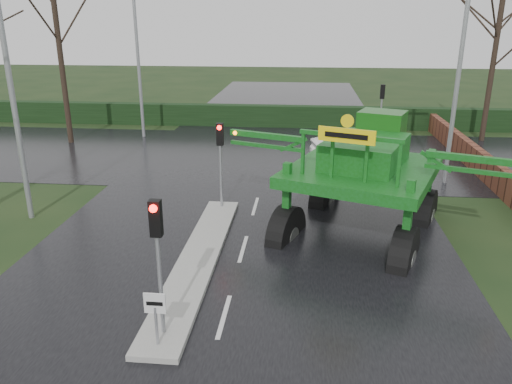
# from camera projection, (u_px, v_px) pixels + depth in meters

# --- Properties ---
(ground) EXTENTS (140.00, 140.00, 0.00)m
(ground) POSITION_uv_depth(u_px,v_px,m) (224.00, 317.00, 12.85)
(ground) COLOR black
(ground) RESTS_ON ground
(road_main) EXTENTS (14.00, 80.00, 0.02)m
(road_main) POSITION_uv_depth(u_px,v_px,m) (260.00, 191.00, 22.24)
(road_main) COLOR black
(road_main) RESTS_ON ground
(road_cross) EXTENTS (80.00, 12.00, 0.02)m
(road_cross) POSITION_uv_depth(u_px,v_px,m) (270.00, 156.00, 27.88)
(road_cross) COLOR black
(road_cross) RESTS_ON ground
(median_island) EXTENTS (1.20, 10.00, 0.16)m
(median_island) POSITION_uv_depth(u_px,v_px,m) (198.00, 259.00, 15.76)
(median_island) COLOR gray
(median_island) RESTS_ON ground
(hedge_row) EXTENTS (44.00, 0.90, 1.50)m
(hedge_row) POSITION_uv_depth(u_px,v_px,m) (278.00, 116.00, 35.15)
(hedge_row) COLOR black
(hedge_row) RESTS_ON ground
(brick_wall) EXTENTS (0.40, 20.00, 1.20)m
(brick_wall) POSITION_uv_depth(u_px,v_px,m) (465.00, 150.00, 26.70)
(brick_wall) COLOR #592D1E
(brick_wall) RESTS_ON ground
(keep_left_sign) EXTENTS (0.50, 0.07, 1.35)m
(keep_left_sign) POSITION_uv_depth(u_px,v_px,m) (155.00, 311.00, 11.21)
(keep_left_sign) COLOR gray
(keep_left_sign) RESTS_ON ground
(traffic_signal_near) EXTENTS (0.26, 0.33, 3.52)m
(traffic_signal_near) POSITION_uv_depth(u_px,v_px,m) (157.00, 240.00, 11.17)
(traffic_signal_near) COLOR gray
(traffic_signal_near) RESTS_ON ground
(traffic_signal_mid) EXTENTS (0.26, 0.33, 3.52)m
(traffic_signal_mid) POSITION_uv_depth(u_px,v_px,m) (220.00, 147.00, 19.16)
(traffic_signal_mid) COLOR gray
(traffic_signal_mid) RESTS_ON ground
(traffic_signal_far) EXTENTS (0.26, 0.33, 3.52)m
(traffic_signal_far) POSITION_uv_depth(u_px,v_px,m) (382.00, 100.00, 30.19)
(traffic_signal_far) COLOR gray
(traffic_signal_far) RESTS_ON ground
(street_light_left_near) EXTENTS (3.85, 0.30, 10.00)m
(street_light_left_near) POSITION_uv_depth(u_px,v_px,m) (14.00, 58.00, 17.28)
(street_light_left_near) COLOR gray
(street_light_left_near) RESTS_ON ground
(street_light_right) EXTENTS (3.85, 0.30, 10.00)m
(street_light_right) POSITION_uv_depth(u_px,v_px,m) (454.00, 50.00, 21.38)
(street_light_right) COLOR gray
(street_light_right) RESTS_ON ground
(street_light_left_far) EXTENTS (3.85, 0.30, 10.00)m
(street_light_left_far) POSITION_uv_depth(u_px,v_px,m) (142.00, 41.00, 30.43)
(street_light_left_far) COLOR gray
(street_light_left_far) RESTS_ON ground
(tree_left_far) EXTENTS (7.70, 7.70, 13.26)m
(tree_left_far) POSITION_uv_depth(u_px,v_px,m) (56.00, 21.00, 28.58)
(tree_left_far) COLOR black
(tree_left_far) RESTS_ON ground
(tree_right_far) EXTENTS (7.00, 7.00, 12.05)m
(tree_right_far) POSITION_uv_depth(u_px,v_px,m) (498.00, 32.00, 29.22)
(tree_right_far) COLOR black
(tree_right_far) RESTS_ON ground
(crop_sprayer) EXTENTS (9.54, 7.57, 5.67)m
(crop_sprayer) POSITION_uv_depth(u_px,v_px,m) (291.00, 162.00, 16.90)
(crop_sprayer) COLOR black
(crop_sprayer) RESTS_ON ground
(white_sedan) EXTENTS (4.98, 2.69, 1.56)m
(white_sedan) POSITION_uv_depth(u_px,v_px,m) (355.00, 161.00, 26.93)
(white_sedan) COLOR silver
(white_sedan) RESTS_ON ground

